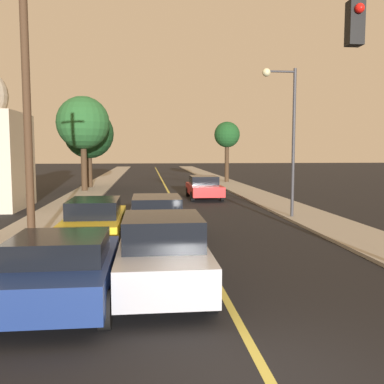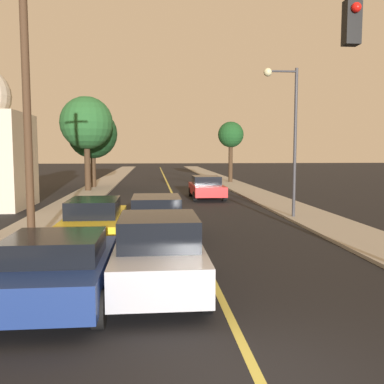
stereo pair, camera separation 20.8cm
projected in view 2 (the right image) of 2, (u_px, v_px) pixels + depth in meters
The scene contains 13 objects.
road_surface at pixel (167, 183), 41.24m from camera, with size 9.12×80.00×0.01m.
sidewalk_left at pixel (106, 182), 40.70m from camera, with size 2.50×80.00×0.12m.
sidewalk_right at pixel (226, 182), 41.76m from camera, with size 2.50×80.00×0.12m.
car_near_lane_front at pixel (159, 253), 9.30m from camera, with size 1.99×4.35×1.69m.
car_near_lane_second at pixel (156, 217), 14.81m from camera, with size 1.97×4.83×1.51m.
car_outer_lane_front at pixel (57, 268), 8.43m from camera, with size 2.10×3.96×1.44m.
car_outer_lane_second at pixel (95, 221), 13.90m from camera, with size 1.89×4.76×1.52m.
car_far_oncoming at pixel (207, 187), 27.36m from camera, with size 2.05×4.69×1.45m.
streetlamp_right at pixel (288, 122), 18.80m from camera, with size 1.54×0.36×6.54m.
utility_pole_left at pixel (27, 104), 12.89m from camera, with size 1.60×0.24×8.37m.
tree_left_near at pixel (86, 123), 31.38m from camera, with size 3.86×3.86×6.92m.
tree_left_far at pixel (93, 134), 34.53m from camera, with size 3.98×3.98×6.31m.
tree_right_near at pixel (231, 136), 40.39m from camera, with size 2.42×2.42×5.69m.
Camera 2 is at (-1.40, -5.18, 3.06)m, focal length 40.00 mm.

